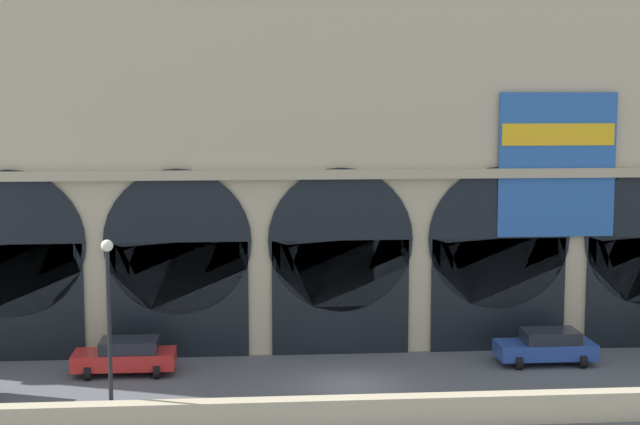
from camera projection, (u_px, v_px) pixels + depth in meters
ground_plane at (353, 385)px, 39.77m from camera, size 200.00×200.00×0.00m
quay_parapet_wall at (369, 411)px, 34.69m from camera, size 90.00×0.70×1.10m
station_building at (335, 144)px, 46.51m from camera, size 46.50×6.38×19.90m
car_midwest at (126, 356)px, 41.25m from camera, size 4.40×2.22×1.55m
car_mideast at (547, 346)px, 42.86m from camera, size 4.40×2.22×1.55m
street_lamp_quayside at (109, 308)px, 34.26m from camera, size 0.44×0.44×6.90m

